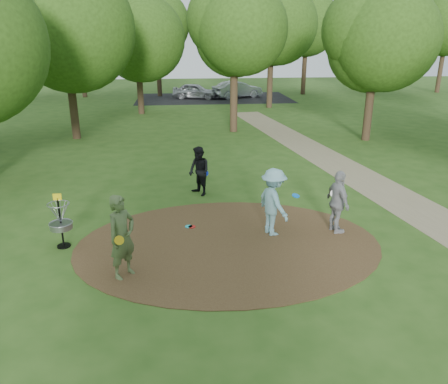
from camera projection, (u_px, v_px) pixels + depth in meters
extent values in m
plane|color=#2D5119|center=(228.00, 244.00, 12.09)|extent=(100.00, 100.00, 0.00)
cylinder|color=#47301C|center=(228.00, 243.00, 12.09)|extent=(8.40, 8.40, 0.02)
cube|color=#8C7A5B|center=(415.00, 208.00, 14.59)|extent=(7.55, 39.89, 0.01)
cube|color=black|center=(214.00, 98.00, 40.37)|extent=(14.00, 8.00, 0.01)
imported|color=#52653A|center=(122.00, 237.00, 10.14)|extent=(0.86, 0.89, 2.06)
cylinder|color=gold|center=(119.00, 240.00, 9.84)|extent=(0.22, 0.05, 0.22)
imported|color=#87BDC9|center=(273.00, 202.00, 12.37)|extent=(1.14, 1.45, 1.97)
cylinder|color=blue|center=(296.00, 196.00, 12.40)|extent=(0.30, 0.30, 0.08)
imported|color=black|center=(199.00, 171.00, 15.56)|extent=(1.02, 1.08, 1.76)
cylinder|color=#0C26D7|center=(205.00, 173.00, 15.66)|extent=(0.23, 0.09, 0.22)
imported|color=gray|center=(338.00, 202.00, 12.51)|extent=(0.64, 1.16, 1.87)
cylinder|color=white|center=(334.00, 193.00, 12.46)|extent=(0.23, 0.12, 0.22)
cylinder|color=#1BD1DE|center=(189.00, 226.00, 13.12)|extent=(0.22, 0.22, 0.02)
cylinder|color=red|center=(192.00, 227.00, 13.10)|extent=(0.22, 0.22, 0.02)
imported|color=#A2A3AA|center=(195.00, 91.00, 39.73)|extent=(4.33, 2.50, 1.39)
imported|color=#95999C|center=(237.00, 90.00, 40.25)|extent=(4.86, 3.22, 1.51)
cylinder|color=black|center=(61.00, 224.00, 11.71)|extent=(0.05, 0.05, 1.35)
cylinder|color=black|center=(64.00, 246.00, 11.93)|extent=(0.36, 0.36, 0.04)
cylinder|color=gray|center=(61.00, 226.00, 11.73)|extent=(0.60, 0.60, 0.16)
torus|color=gray|center=(61.00, 223.00, 11.70)|extent=(0.63, 0.63, 0.03)
torus|color=gray|center=(58.00, 204.00, 11.51)|extent=(0.58, 0.58, 0.02)
cube|color=yellow|center=(57.00, 197.00, 11.45)|extent=(0.22, 0.02, 0.18)
cylinder|color=#332316|center=(73.00, 104.00, 23.88)|extent=(0.44, 0.44, 3.80)
sphere|color=#274412|center=(65.00, 33.00, 22.64)|extent=(6.53, 6.53, 6.53)
cylinder|color=#332316|center=(234.00, 96.00, 25.62)|extent=(0.44, 0.44, 4.18)
sphere|color=#274412|center=(234.00, 33.00, 24.45)|extent=(5.08, 5.08, 5.08)
cylinder|color=#332316|center=(369.00, 107.00, 23.58)|extent=(0.44, 0.44, 3.61)
sphere|color=#274412|center=(376.00, 44.00, 22.49)|extent=(5.24, 5.24, 5.24)
cylinder|color=#332316|center=(140.00, 90.00, 31.73)|extent=(0.44, 0.44, 3.42)
sphere|color=#274412|center=(137.00, 42.00, 30.60)|extent=(5.92, 5.92, 5.92)
cylinder|color=#332316|center=(270.00, 80.00, 34.40)|extent=(0.44, 0.44, 4.37)
sphere|color=#274412|center=(272.00, 28.00, 33.12)|extent=(5.93, 5.93, 5.93)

